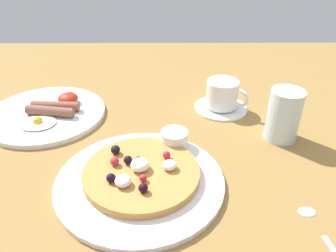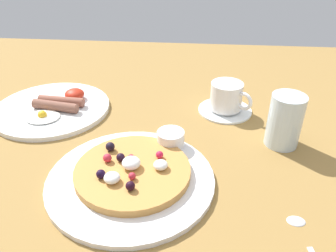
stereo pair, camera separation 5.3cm
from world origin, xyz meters
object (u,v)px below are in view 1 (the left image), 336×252
at_px(breakfast_plate, 44,114).
at_px(pancake_plate, 137,181).
at_px(teaspoon, 316,229).
at_px(coffee_cup, 221,93).
at_px(water_glass, 281,115).
at_px(coffee_saucer, 219,107).
at_px(syrup_ramekin, 172,139).

bearing_deg(breakfast_plate, pancake_plate, -45.13).
xyz_separation_m(breakfast_plate, teaspoon, (0.51, -0.34, -0.00)).
height_order(pancake_plate, coffee_cup, coffee_cup).
xyz_separation_m(teaspoon, water_glass, (0.01, 0.25, 0.05)).
bearing_deg(breakfast_plate, coffee_saucer, 4.72).
distance_m(coffee_cup, water_glass, 0.16).
distance_m(pancake_plate, coffee_saucer, 0.32).
relative_size(syrup_ramekin, water_glass, 0.49).
bearing_deg(coffee_cup, teaspoon, -75.89).
bearing_deg(breakfast_plate, syrup_ramekin, -24.56).
xyz_separation_m(coffee_saucer, coffee_cup, (0.00, -0.00, 0.04)).
xyz_separation_m(coffee_cup, teaspoon, (0.09, -0.37, -0.04)).
distance_m(coffee_saucer, teaspoon, 0.38).
bearing_deg(syrup_ramekin, water_glass, 10.89).
bearing_deg(syrup_ramekin, coffee_cup, 54.94).
xyz_separation_m(pancake_plate, teaspoon, (0.27, -0.10, -0.00)).
bearing_deg(pancake_plate, syrup_ramekin, 58.40).
xyz_separation_m(syrup_ramekin, breakfast_plate, (-0.29, 0.13, -0.02)).
relative_size(pancake_plate, breakfast_plate, 1.08).
height_order(pancake_plate, teaspoon, pancake_plate).
distance_m(pancake_plate, coffee_cup, 0.32).
distance_m(syrup_ramekin, teaspoon, 0.29).
relative_size(syrup_ramekin, coffee_cup, 0.57).
relative_size(pancake_plate, coffee_cup, 3.12).
relative_size(breakfast_plate, teaspoon, 1.76).
bearing_deg(teaspoon, water_glass, 87.48).
xyz_separation_m(coffee_saucer, teaspoon, (0.09, -0.37, -0.00)).
distance_m(breakfast_plate, coffee_cup, 0.41).
relative_size(syrup_ramekin, coffee_saucer, 0.42).
xyz_separation_m(pancake_plate, breakfast_plate, (-0.23, 0.23, 0.00)).
bearing_deg(pancake_plate, water_glass, 26.72).
height_order(coffee_saucer, teaspoon, coffee_saucer).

